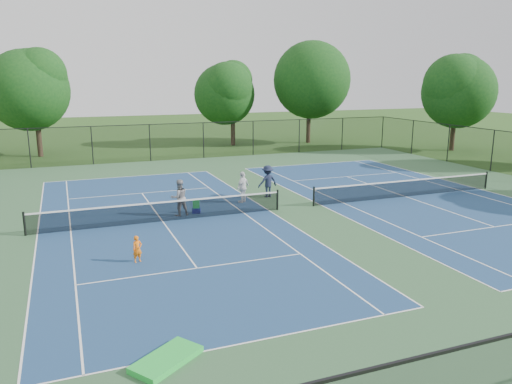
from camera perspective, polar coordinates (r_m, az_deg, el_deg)
name	(u,v)px	position (r m, az deg, el deg)	size (l,w,h in m)	color
ground	(296,208)	(26.25, 4.56, -1.85)	(140.00, 140.00, 0.00)	#234716
court_pad	(296,208)	(26.25, 4.56, -1.84)	(36.00, 36.00, 0.01)	#335A38
tennis_court_left	(163,220)	(24.10, -10.62, -3.13)	(12.00, 23.83, 1.07)	navy
tennis_court_right	(406,195)	(29.88, 16.75, -0.35)	(12.00, 23.83, 1.07)	navy
perimeter_fence	(296,178)	(25.89, 4.62, 1.58)	(36.08, 36.08, 3.02)	black
tree_back_a	(34,86)	(46.86, -24.04, 11.05)	(6.80, 6.80, 9.15)	#2D2116
tree_back_c	(233,90)	(50.48, -2.70, 11.55)	(6.00, 6.00, 8.40)	#2D2116
tree_back_d	(310,76)	(52.67, 6.14, 13.01)	(7.80, 7.80, 10.37)	#2D2116
tree_side_e	(457,87)	(50.21, 21.97, 11.02)	(6.60, 6.60, 8.87)	#2D2116
child_player	(137,249)	(19.02, -13.41, -6.36)	(0.37, 0.24, 1.02)	orange
instructor	(179,198)	(24.85, -8.76, -0.64)	(0.88, 0.69, 1.82)	gray
bystander_a	(243,187)	(27.15, -1.51, 0.56)	(1.01, 0.42, 1.72)	white
bystander_b	(268,181)	(28.41, 1.34, 1.23)	(1.19, 0.68, 1.84)	#191F37
ball_crate	(196,210)	(25.36, -6.84, -2.10)	(0.40, 0.29, 0.28)	navy
ball_hopper	(196,204)	(25.27, -6.86, -1.35)	(0.34, 0.27, 0.41)	green
green_tarp	(166,359)	(12.78, -10.20, -18.31)	(1.74, 0.87, 0.15)	#179D16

